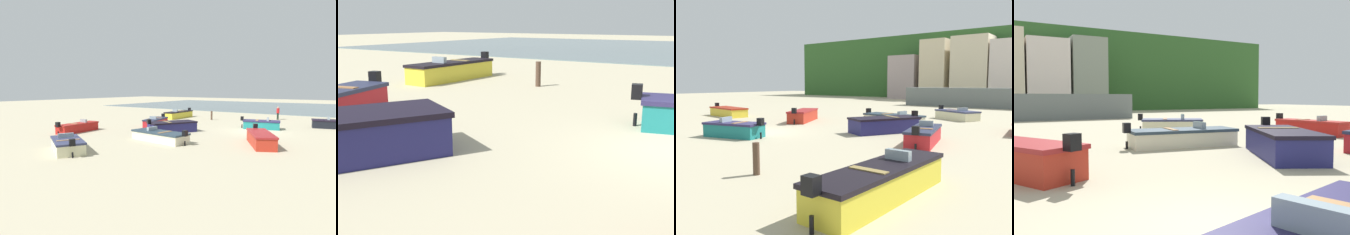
% 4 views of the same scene
% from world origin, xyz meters
% --- Properties ---
extents(ground_plane, '(160.00, 160.00, 0.00)m').
position_xyz_m(ground_plane, '(0.00, 0.00, 0.00)').
color(ground_plane, '#B3A889').
extents(harbor_pier, '(14.91, 2.40, 2.41)m').
position_xyz_m(harbor_pier, '(2.29, 30.00, 1.21)').
color(harbor_pier, slate).
rests_on(harbor_pier, ground).
extents(townhouse_centre_right, '(5.39, 5.39, 9.95)m').
position_xyz_m(townhouse_centre_right, '(4.26, 46.70, 4.98)').
color(townhouse_centre_right, silver).
rests_on(townhouse_centre_right, ground).
extents(townhouse_right, '(4.79, 6.66, 10.50)m').
position_xyz_m(townhouse_right, '(9.71, 47.33, 5.25)').
color(townhouse_right, gray).
rests_on(townhouse_right, ground).
extents(boat_cream_0, '(4.91, 2.20, 1.05)m').
position_xyz_m(boat_cream_0, '(4.17, 8.62, 0.38)').
color(boat_cream_0, beige).
rests_on(boat_cream_0, ground).
extents(boat_navy_2, '(3.55, 4.58, 1.27)m').
position_xyz_m(boat_navy_2, '(5.86, 4.54, 0.48)').
color(boat_navy_2, navy).
rests_on(boat_navy_2, ground).
extents(boat_red_4, '(3.16, 4.37, 1.22)m').
position_xyz_m(boat_red_4, '(-2.40, 5.88, 0.46)').
color(boat_red_4, '#B22A1B').
rests_on(boat_red_4, ground).
extents(boat_red_5, '(1.67, 4.40, 1.11)m').
position_xyz_m(boat_red_5, '(12.82, 9.32, 0.41)').
color(boat_red_5, '#B11C18').
rests_on(boat_red_5, ground).
extents(boat_cream_8, '(3.99, 3.15, 1.08)m').
position_xyz_m(boat_cream_8, '(6.82, 14.61, 0.40)').
color(boat_cream_8, beige).
rests_on(boat_cream_8, ground).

